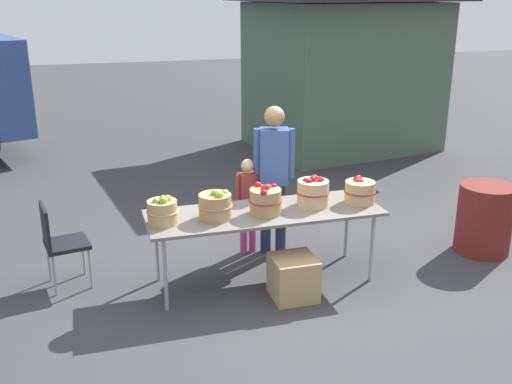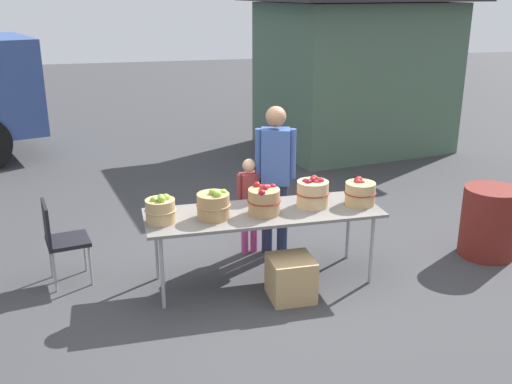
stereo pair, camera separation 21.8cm
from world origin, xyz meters
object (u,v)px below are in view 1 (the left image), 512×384
Objects in this scene: apple_basket_red_2 at (360,191)px; child_customer at (248,199)px; trash_barrel at (484,219)px; apple_basket_red_0 at (266,200)px; apple_basket_green_0 at (162,211)px; produce_crate at (293,277)px; folding_chair at (59,239)px; apple_basket_red_1 at (313,192)px; apple_basket_green_1 at (215,205)px; market_table at (265,215)px; vendor_adult at (274,169)px.

apple_basket_red_2 is 0.30× the size of child_customer.
apple_basket_red_0 is at bearing -178.62° from trash_barrel.
apple_basket_green_0 is 1.39m from produce_crate.
apple_basket_red_0 reaches higher than folding_chair.
apple_basket_red_1 is 0.88m from produce_crate.
apple_basket_green_1 is 0.30× the size of child_customer.
market_table is 0.19m from apple_basket_red_0.
child_customer is at bearing 55.37° from apple_basket_green_1.
child_customer is at bearing 97.40° from produce_crate.
market_table is 2.58m from trash_barrel.
trash_barrel reaches higher than produce_crate.
child_customer is (0.02, 0.71, -0.07)m from market_table.
apple_basket_green_1 is at bearing -179.24° from apple_basket_red_2.
apple_basket_green_0 is 0.91× the size of apple_basket_red_0.
folding_chair is (-1.98, -0.26, -0.13)m from child_customer.
apple_basket_green_1 is at bearing -179.03° from trash_barrel.
apple_basket_red_0 reaches higher than market_table.
vendor_adult reaches higher than apple_basket_green_1.
apple_basket_green_0 is 1.47m from vendor_adult.
trash_barrel is (3.06, 0.05, -0.49)m from apple_basket_green_1.
market_table is 7.04× the size of apple_basket_green_1.
apple_basket_red_0 is 0.30× the size of child_customer.
child_customer is (-0.28, 0.06, -0.33)m from vendor_adult.
apple_basket_red_1 reaches higher than apple_basket_red_2.
trash_barrel is (3.55, 0.04, -0.49)m from apple_basket_green_0.
produce_crate is at bearing -62.22° from apple_basket_red_0.
apple_basket_green_0 reaches higher than market_table.
child_customer is at bearing 87.44° from apple_basket_red_0.
child_customer reaches higher than apple_basket_green_0.
trash_barrel is at bearing 1.16° from apple_basket_red_2.
apple_basket_green_1 reaches higher than folding_chair.
trash_barrel is (4.51, -0.45, -0.12)m from folding_chair.
vendor_adult is (-0.21, 0.62, 0.08)m from apple_basket_red_1.
vendor_adult is (1.30, 0.69, 0.10)m from apple_basket_green_0.
produce_crate is (-0.34, -0.42, -0.69)m from apple_basket_red_1.
produce_crate is (-0.83, -0.37, -0.67)m from apple_basket_red_2.
apple_basket_green_0 is at bearing -177.44° from market_table.
apple_basket_green_0 is 1.51m from apple_basket_red_1.
apple_basket_red_2 is 0.97m from vendor_adult.
apple_basket_red_2 is 0.37× the size of folding_chair.
apple_basket_red_2 is 1.12m from produce_crate.
folding_chair is at bearing 170.21° from apple_basket_red_1.
child_customer is (0.03, 0.77, -0.25)m from apple_basket_red_0.
market_table is at bearing 80.22° from apple_basket_red_0.
apple_basket_green_0 is 0.98m from apple_basket_red_0.
folding_chair is at bearing 158.16° from produce_crate.
apple_basket_green_0 is 1.14m from folding_chair.
apple_basket_red_2 is (1.49, 0.02, -0.01)m from apple_basket_green_1.
produce_crate is (-2.39, -0.40, -0.18)m from trash_barrel.
market_table is 1.01m from apple_basket_green_0.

